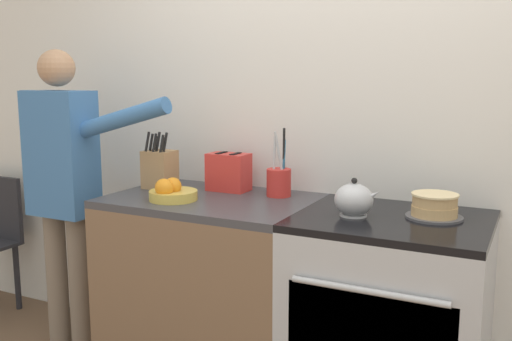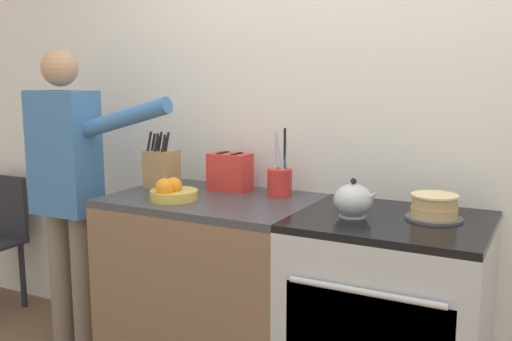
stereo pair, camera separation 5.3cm
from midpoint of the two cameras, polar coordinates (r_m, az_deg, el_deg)
wall_back at (r=2.68m, az=11.32°, el=5.70°), size 8.00×0.04×2.60m
counter_cabinet at (r=2.80m, az=-3.78°, el=-11.77°), size 0.94×0.65×0.91m
stove_range at (r=2.49m, az=13.65°, el=-14.81°), size 0.76×0.69×0.91m
layer_cake at (r=2.36m, az=18.02°, el=-3.54°), size 0.22×0.22×0.10m
tea_kettle at (r=2.32m, az=10.36°, el=-2.97°), size 0.19×0.16×0.16m
knife_block at (r=2.91m, az=-8.89°, el=0.23°), size 0.14×0.13×0.29m
utensil_crock at (r=2.67m, az=2.96°, el=-1.05°), size 0.12×0.12×0.32m
fruit_bowl at (r=2.62m, az=-7.82°, el=-2.01°), size 0.22×0.22×0.11m
toaster at (r=2.80m, az=-2.08°, el=-0.14°), size 0.22×0.12×0.19m
person_baker at (r=3.07m, az=-17.91°, el=-0.69°), size 0.92×0.20×1.60m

